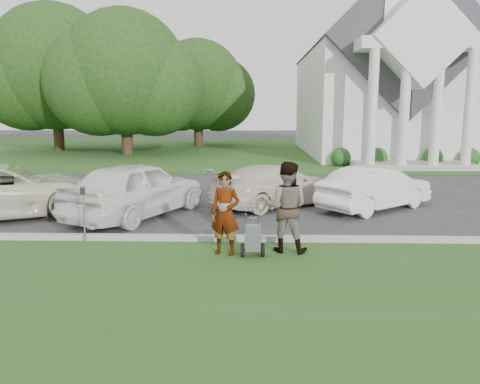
{
  "coord_description": "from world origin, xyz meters",
  "views": [
    {
      "loc": [
        0.64,
        -10.06,
        3.06
      ],
      "look_at": [
        0.37,
        0.0,
        1.28
      ],
      "focal_mm": 35.0,
      "sensor_mm": 36.0,
      "label": 1
    }
  ],
  "objects_px": {
    "tree_back": "(198,89)",
    "car_b": "(137,189)",
    "car_a": "(1,191)",
    "church": "(375,67)",
    "person_left": "(225,214)",
    "tree_far": "(54,73)",
    "car_d": "(375,188)",
    "striping_cart": "(253,239)",
    "tree_left": "(124,79)",
    "parking_meter_near": "(83,208)",
    "car_c": "(277,185)",
    "person_right": "(286,208)"
  },
  "relations": [
    {
      "from": "car_a",
      "to": "car_b",
      "type": "relative_size",
      "value": 1.17
    },
    {
      "from": "tree_left",
      "to": "car_c",
      "type": "distance_m",
      "value": 20.14
    },
    {
      "from": "tree_left",
      "to": "car_b",
      "type": "distance_m",
      "value": 20.13
    },
    {
      "from": "person_left",
      "to": "striping_cart",
      "type": "bearing_deg",
      "value": 3.87
    },
    {
      "from": "tree_far",
      "to": "car_d",
      "type": "xyz_separation_m",
      "value": [
        18.45,
        -20.73,
        -5.03
      ]
    },
    {
      "from": "tree_back",
      "to": "car_b",
      "type": "relative_size",
      "value": 2.01
    },
    {
      "from": "tree_far",
      "to": "car_b",
      "type": "distance_m",
      "value": 25.16
    },
    {
      "from": "church",
      "to": "striping_cart",
      "type": "distance_m",
      "value": 25.73
    },
    {
      "from": "tree_left",
      "to": "tree_far",
      "type": "xyz_separation_m",
      "value": [
        -6.0,
        3.0,
        0.58
      ]
    },
    {
      "from": "car_c",
      "to": "person_left",
      "type": "bearing_deg",
      "value": 129.11
    },
    {
      "from": "tree_back",
      "to": "car_c",
      "type": "xyz_separation_m",
      "value": [
        5.44,
        -25.22,
        -4.07
      ]
    },
    {
      "from": "church",
      "to": "car_d",
      "type": "xyz_separation_m",
      "value": [
        -4.57,
        -18.85,
        -5.28
      ]
    },
    {
      "from": "church",
      "to": "person_left",
      "type": "xyz_separation_m",
      "value": [
        -8.93,
        -23.56,
        -5.05
      ]
    },
    {
      "from": "person_left",
      "to": "parking_meter_near",
      "type": "xyz_separation_m",
      "value": [
        -3.3,
        0.76,
        -0.04
      ]
    },
    {
      "from": "car_d",
      "to": "tree_far",
      "type": "bearing_deg",
      "value": 2.91
    },
    {
      "from": "tree_left",
      "to": "person_right",
      "type": "bearing_deg",
      "value": -67.08
    },
    {
      "from": "tree_left",
      "to": "car_c",
      "type": "xyz_separation_m",
      "value": [
        9.45,
        -17.22,
        -4.45
      ]
    },
    {
      "from": "person_right",
      "to": "car_d",
      "type": "height_order",
      "value": "person_right"
    },
    {
      "from": "church",
      "to": "tree_left",
      "type": "bearing_deg",
      "value": -176.21
    },
    {
      "from": "car_b",
      "to": "car_d",
      "type": "bearing_deg",
      "value": -145.04
    },
    {
      "from": "car_b",
      "to": "car_c",
      "type": "relative_size",
      "value": 1.05
    },
    {
      "from": "car_a",
      "to": "car_d",
      "type": "xyz_separation_m",
      "value": [
        10.97,
        1.38,
        -0.12
      ]
    },
    {
      "from": "church",
      "to": "person_left",
      "type": "bearing_deg",
      "value": -110.75
    },
    {
      "from": "tree_back",
      "to": "parking_meter_near",
      "type": "height_order",
      "value": "tree_back"
    },
    {
      "from": "tree_far",
      "to": "car_b",
      "type": "xyz_separation_m",
      "value": [
        11.34,
        -21.93,
        -4.88
      ]
    },
    {
      "from": "tree_left",
      "to": "tree_far",
      "type": "relative_size",
      "value": 0.91
    },
    {
      "from": "striping_cart",
      "to": "person_right",
      "type": "distance_m",
      "value": 1.01
    },
    {
      "from": "tree_back",
      "to": "person_left",
      "type": "xyz_separation_m",
      "value": [
        4.08,
        -30.44,
        -3.84
      ]
    },
    {
      "from": "tree_far",
      "to": "tree_back",
      "type": "bearing_deg",
      "value": 26.56
    },
    {
      "from": "person_right",
      "to": "car_d",
      "type": "relative_size",
      "value": 0.49
    },
    {
      "from": "person_right",
      "to": "car_a",
      "type": "bearing_deg",
      "value": -9.19
    },
    {
      "from": "striping_cart",
      "to": "parking_meter_near",
      "type": "bearing_deg",
      "value": 163.89
    },
    {
      "from": "striping_cart",
      "to": "car_c",
      "type": "xyz_separation_m",
      "value": [
        0.78,
        5.36,
        0.27
      ]
    },
    {
      "from": "tree_far",
      "to": "car_c",
      "type": "distance_m",
      "value": 25.94
    },
    {
      "from": "church",
      "to": "tree_left",
      "type": "relative_size",
      "value": 2.27
    },
    {
      "from": "car_a",
      "to": "striping_cart",
      "type": "bearing_deg",
      "value": -142.7
    },
    {
      "from": "tree_back",
      "to": "person_left",
      "type": "height_order",
      "value": "tree_back"
    },
    {
      "from": "person_left",
      "to": "person_right",
      "type": "relative_size",
      "value": 0.91
    },
    {
      "from": "car_a",
      "to": "person_right",
      "type": "bearing_deg",
      "value": -138.22
    },
    {
      "from": "tree_back",
      "to": "car_a",
      "type": "xyz_separation_m",
      "value": [
        -2.53,
        -27.11,
        -3.95
      ]
    },
    {
      "from": "tree_left",
      "to": "tree_back",
      "type": "relative_size",
      "value": 1.11
    },
    {
      "from": "striping_cart",
      "to": "person_right",
      "type": "relative_size",
      "value": 0.51
    },
    {
      "from": "parking_meter_near",
      "to": "car_a",
      "type": "distance_m",
      "value": 4.2
    },
    {
      "from": "person_right",
      "to": "parking_meter_near",
      "type": "height_order",
      "value": "person_right"
    },
    {
      "from": "striping_cart",
      "to": "car_a",
      "type": "height_order",
      "value": "car_a"
    },
    {
      "from": "tree_left",
      "to": "tree_far",
      "type": "height_order",
      "value": "tree_far"
    },
    {
      "from": "person_left",
      "to": "parking_meter_near",
      "type": "bearing_deg",
      "value": -175.67
    },
    {
      "from": "car_c",
      "to": "car_a",
      "type": "bearing_deg",
      "value": 67.08
    },
    {
      "from": "tree_left",
      "to": "striping_cart",
      "type": "bearing_deg",
      "value": -69.01
    },
    {
      "from": "tree_far",
      "to": "person_right",
      "type": "bearing_deg",
      "value": -58.59
    }
  ]
}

